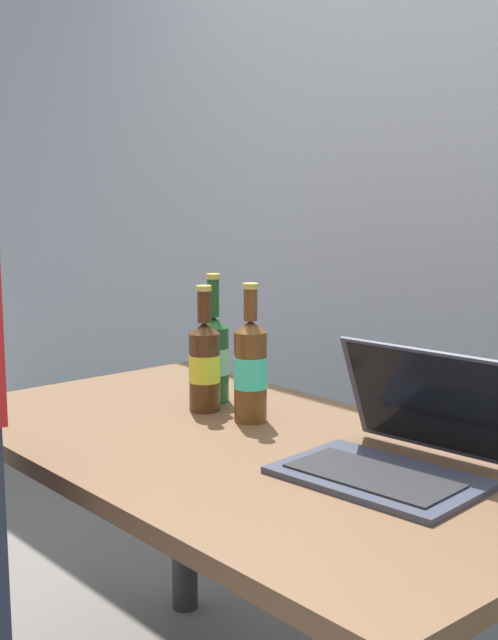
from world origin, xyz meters
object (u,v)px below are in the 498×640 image
object	(u,v)px
beer_bottle_dark	(204,364)
beer_bottle_amber	(214,356)
laptop	(399,445)
beer_bottle_brown	(250,368)

from	to	relation	value
beer_bottle_dark	beer_bottle_amber	distance (m)	0.09
laptop	beer_bottle_brown	world-z (taller)	beer_bottle_brown
laptop	beer_bottle_brown	distance (m)	0.43
laptop	beer_bottle_brown	bearing A→B (deg)	177.62
beer_bottle_brown	beer_bottle_amber	size ratio (longest dim) A/B	0.99
laptop	beer_bottle_amber	bearing A→B (deg)	173.98
beer_bottle_amber	beer_bottle_dark	bearing A→B (deg)	-52.37
laptop	beer_bottle_brown	size ratio (longest dim) A/B	1.25
beer_bottle_brown	laptop	bearing A→B (deg)	-2.38
beer_bottle_dark	laptop	bearing A→B (deg)	0.37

